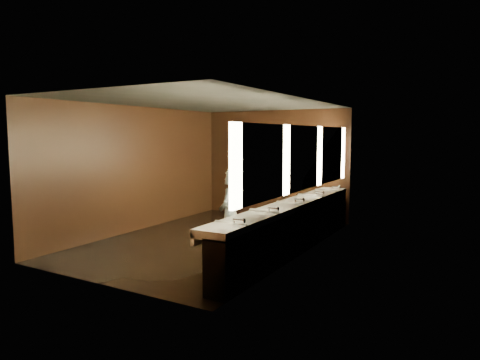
{
  "coord_description": "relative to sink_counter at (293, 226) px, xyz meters",
  "views": [
    {
      "loc": [
        4.8,
        -7.2,
        2.15
      ],
      "look_at": [
        0.67,
        0.0,
        1.28
      ],
      "focal_mm": 32.0,
      "sensor_mm": 36.0,
      "label": 1
    }
  ],
  "objects": [
    {
      "name": "floor",
      "position": [
        -1.79,
        0.0,
        -0.5
      ],
      "size": [
        6.0,
        6.0,
        0.0
      ],
      "primitive_type": "plane",
      "color": "black",
      "rests_on": "ground"
    },
    {
      "name": "ceiling",
      "position": [
        -1.79,
        0.0,
        2.3
      ],
      "size": [
        4.0,
        6.0,
        0.02
      ],
      "primitive_type": "cube",
      "color": "#2D2D2B",
      "rests_on": "wall_back"
    },
    {
      "name": "wall_back",
      "position": [
        -1.79,
        3.0,
        0.9
      ],
      "size": [
        4.0,
        0.02,
        2.8
      ],
      "primitive_type": "cube",
      "color": "black",
      "rests_on": "floor"
    },
    {
      "name": "wall_front",
      "position": [
        -1.79,
        -3.0,
        0.9
      ],
      "size": [
        4.0,
        0.02,
        2.8
      ],
      "primitive_type": "cube",
      "color": "black",
      "rests_on": "floor"
    },
    {
      "name": "wall_left",
      "position": [
        -3.79,
        0.0,
        0.9
      ],
      "size": [
        0.02,
        6.0,
        2.8
      ],
      "primitive_type": "cube",
      "color": "black",
      "rests_on": "floor"
    },
    {
      "name": "wall_right",
      "position": [
        0.21,
        0.0,
        0.9
      ],
      "size": [
        0.02,
        6.0,
        2.8
      ],
      "primitive_type": "cube",
      "color": "black",
      "rests_on": "floor"
    },
    {
      "name": "sink_counter",
      "position": [
        0.0,
        0.0,
        0.0
      ],
      "size": [
        0.55,
        5.4,
        1.01
      ],
      "color": "black",
      "rests_on": "floor"
    },
    {
      "name": "mirror_band",
      "position": [
        0.19,
        -0.0,
        1.25
      ],
      "size": [
        0.06,
        5.03,
        1.15
      ],
      "color": "#FFF3BD",
      "rests_on": "wall_right"
    },
    {
      "name": "person",
      "position": [
        -0.74,
        -1.02,
        0.29
      ],
      "size": [
        0.48,
        0.64,
        1.58
      ],
      "primitive_type": "imported",
      "rotation": [
        0.0,
        0.0,
        -1.37
      ],
      "color": "#8FB3D5",
      "rests_on": "floor"
    },
    {
      "name": "trash_bin",
      "position": [
        -0.22,
        -0.54,
        -0.22
      ],
      "size": [
        0.36,
        0.36,
        0.55
      ],
      "primitive_type": "cylinder",
      "rotation": [
        0.0,
        0.0,
        -0.03
      ],
      "color": "black",
      "rests_on": "floor"
    }
  ]
}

